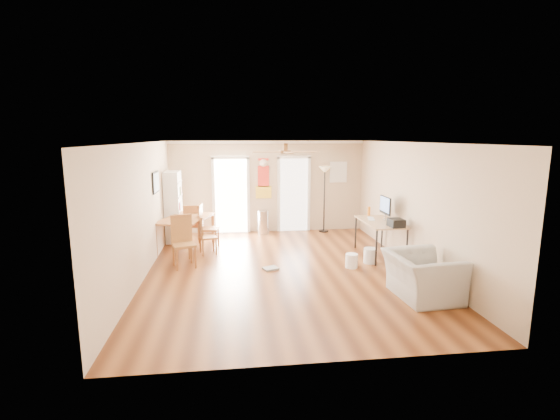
{
  "coord_description": "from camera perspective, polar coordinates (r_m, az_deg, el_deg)",
  "views": [
    {
      "loc": [
        -1.03,
        -7.9,
        2.72
      ],
      "look_at": [
        0.0,
        0.6,
        1.15
      ],
      "focal_mm": 25.84,
      "sensor_mm": 36.0,
      "label": 1
    }
  ],
  "objects": [
    {
      "name": "bookshelf",
      "position": [
        10.87,
        -14.83,
        0.49
      ],
      "size": [
        0.51,
        0.88,
        1.83
      ],
      "primitive_type": null,
      "rotation": [
        0.0,
        0.0,
        0.18
      ],
      "color": "silver",
      "rests_on": "floor"
    },
    {
      "name": "keyboard",
      "position": [
        9.67,
        12.76,
        -1.21
      ],
      "size": [
        0.24,
        0.44,
        0.02
      ],
      "primitive_type": "cube",
      "rotation": [
        0.0,
        0.0,
        -0.25
      ],
      "color": "silver",
      "rests_on": "computer_desk"
    },
    {
      "name": "imac",
      "position": [
        9.57,
        14.66,
        0.22
      ],
      "size": [
        0.19,
        0.6,
        0.55
      ],
      "primitive_type": null,
      "rotation": [
        0.0,
        0.0,
        0.19
      ],
      "color": "black",
      "rests_on": "computer_desk"
    },
    {
      "name": "ceiling_fan",
      "position": [
        7.67,
        0.82,
        8.23
      ],
      "size": [
        1.24,
        1.24,
        0.2
      ],
      "primitive_type": null,
      "color": "#593819",
      "rests_on": "ceiling"
    },
    {
      "name": "dining_chair_near",
      "position": [
        8.68,
        -13.45,
        -4.44
      ],
      "size": [
        0.56,
        0.56,
        1.08
      ],
      "primitive_type": null,
      "rotation": [
        0.0,
        0.0,
        0.31
      ],
      "color": "#9C6032",
      "rests_on": "floor"
    },
    {
      "name": "armchair",
      "position": [
        7.33,
        19.46,
        -8.81
      ],
      "size": [
        1.11,
        1.25,
        0.76
      ],
      "primitive_type": "imported",
      "rotation": [
        0.0,
        0.0,
        1.64
      ],
      "color": "#AAA9A4",
      "rests_on": "floor"
    },
    {
      "name": "wall_right",
      "position": [
        8.87,
        18.42,
        0.65
      ],
      "size": [
        0.04,
        7.0,
        2.6
      ],
      "primitive_type": null,
      "color": "beige",
      "rests_on": "floor"
    },
    {
      "name": "wastebasket_b",
      "position": [
        8.64,
        10.09,
        -7.08
      ],
      "size": [
        0.32,
        0.32,
        0.3
      ],
      "primitive_type": "cylinder",
      "rotation": [
        0.0,
        0.0,
        0.32
      ],
      "color": "white",
      "rests_on": "floor"
    },
    {
      "name": "printer",
      "position": [
        8.96,
        16.12,
        -1.76
      ],
      "size": [
        0.3,
        0.35,
        0.17
      ],
      "primitive_type": "cube",
      "rotation": [
        0.0,
        0.0,
        0.04
      ],
      "color": "black",
      "rests_on": "computer_desk"
    },
    {
      "name": "floor",
      "position": [
        8.41,
        0.5,
        -8.46
      ],
      "size": [
        7.0,
        7.0,
        0.0
      ],
      "primitive_type": "plane",
      "color": "brown",
      "rests_on": "ground"
    },
    {
      "name": "dining_chair_far",
      "position": [
        10.72,
        -12.42,
        -1.85
      ],
      "size": [
        0.45,
        0.45,
        0.98
      ],
      "primitive_type": null,
      "rotation": [
        0.0,
        0.0,
        3.26
      ],
      "color": "#955430",
      "rests_on": "floor"
    },
    {
      "name": "ac_grille",
      "position": [
        11.82,
        8.25,
        5.33
      ],
      "size": [
        0.5,
        0.04,
        0.6
      ],
      "primitive_type": "cube",
      "color": "white",
      "rests_on": "wall_back"
    },
    {
      "name": "floor_cloth",
      "position": [
        8.43,
        -1.36,
        -8.28
      ],
      "size": [
        0.36,
        0.32,
        0.04
      ],
      "primitive_type": "cube",
      "rotation": [
        0.0,
        0.0,
        0.37
      ],
      "color": "gray",
      "rests_on": "floor"
    },
    {
      "name": "orange_bottle",
      "position": [
        10.1,
        12.47,
        -0.14
      ],
      "size": [
        0.07,
        0.07,
        0.21
      ],
      "primitive_type": "cylinder",
      "rotation": [
        0.0,
        0.0,
        0.02
      ],
      "color": "orange",
      "rests_on": "computer_desk"
    },
    {
      "name": "wall_back",
      "position": [
        11.53,
        -1.74,
        3.31
      ],
      "size": [
        5.5,
        0.04,
        2.6
      ],
      "primitive_type": null,
      "color": "beige",
      "rests_on": "floor"
    },
    {
      "name": "dining_chair_right_a",
      "position": [
        10.03,
        -10.01,
        -2.31
      ],
      "size": [
        0.49,
        0.49,
        1.08
      ],
      "primitive_type": null,
      "rotation": [
        0.0,
        0.0,
        1.46
      ],
      "color": "olive",
      "rests_on": "floor"
    },
    {
      "name": "crown_molding",
      "position": [
        7.97,
        0.53,
        9.24
      ],
      "size": [
        5.5,
        7.0,
        0.08
      ],
      "primitive_type": null,
      "color": "white",
      "rests_on": "wall_back"
    },
    {
      "name": "dining_chair_right_b",
      "position": [
        9.56,
        -10.15,
        -3.51
      ],
      "size": [
        0.45,
        0.45,
        0.9
      ],
      "primitive_type": null,
      "rotation": [
        0.0,
        0.0,
        1.81
      ],
      "color": "#A26734",
      "rests_on": "floor"
    },
    {
      "name": "torchiere_lamp",
      "position": [
        11.59,
        6.29,
        1.51
      ],
      "size": [
        0.43,
        0.43,
        1.89
      ],
      "primitive_type": null,
      "rotation": [
        0.0,
        0.0,
        0.24
      ],
      "color": "black",
      "rests_on": "floor"
    },
    {
      "name": "computer_desk",
      "position": [
        9.55,
        13.9,
        -3.95
      ],
      "size": [
        0.76,
        1.51,
        0.81
      ],
      "primitive_type": null,
      "color": "tan",
      "rests_on": "floor"
    },
    {
      "name": "wastebasket_a",
      "position": [
        9.02,
        12.65,
        -6.31
      ],
      "size": [
        0.33,
        0.33,
        0.33
      ],
      "primitive_type": "cylinder",
      "rotation": [
        0.0,
        0.0,
        -0.18
      ],
      "color": "silver",
      "rests_on": "floor"
    },
    {
      "name": "wall_left",
      "position": [
        8.21,
        -18.9,
        -0.13
      ],
      "size": [
        0.04,
        7.0,
        2.6
      ],
      "primitive_type": null,
      "color": "beige",
      "rests_on": "floor"
    },
    {
      "name": "wall_front",
      "position": [
        4.73,
        6.03,
        -7.1
      ],
      "size": [
        5.5,
        0.04,
        2.6
      ],
      "primitive_type": null,
      "color": "beige",
      "rests_on": "floor"
    },
    {
      "name": "dining_table",
      "position": [
        10.05,
        -13.14,
        -3.27
      ],
      "size": [
        1.4,
        1.79,
        0.79
      ],
      "primitive_type": null,
      "rotation": [
        0.0,
        0.0,
        -0.32
      ],
      "color": "olive",
      "rests_on": "floor"
    },
    {
      "name": "framed_poster",
      "position": [
        9.51,
        -17.18,
        3.77
      ],
      "size": [
        0.04,
        0.66,
        0.48
      ],
      "primitive_type": "cube",
      "color": "black",
      "rests_on": "wall_left"
    },
    {
      "name": "ceiling",
      "position": [
        7.97,
        0.53,
        9.53
      ],
      "size": [
        5.5,
        7.0,
        0.0
      ],
      "primitive_type": null,
      "color": "silver",
      "rests_on": "floor"
    },
    {
      "name": "wall_decal",
      "position": [
        11.47,
        -2.36,
        4.53
      ],
      "size": [
        0.46,
        0.03,
        1.1
      ],
      "primitive_type": "cube",
      "color": "red",
      "rests_on": "wall_back"
    },
    {
      "name": "bathroom_doorway",
      "position": [
        11.64,
        1.96,
        2.13
      ],
      "size": [
        0.8,
        0.1,
        2.1
      ],
      "primitive_type": null,
      "color": "white",
      "rests_on": "wall_back"
    },
    {
      "name": "trash_can",
      "position": [
        11.37,
        -2.4,
        -1.74
      ],
      "size": [
        0.34,
        0.34,
        0.67
      ],
      "primitive_type": "cylinder",
      "rotation": [
        0.0,
        0.0,
        0.1
      ],
      "color": "#B9B9BB",
      "rests_on": "floor"
    },
    {
      "name": "kitchen_doorway",
      "position": [
        11.5,
        -6.94,
        1.96
      ],
      "size": [
        0.9,
        0.1,
        2.1
      ],
      "primitive_type": null,
      "color": "white",
      "rests_on": "wall_back"
    }
  ]
}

